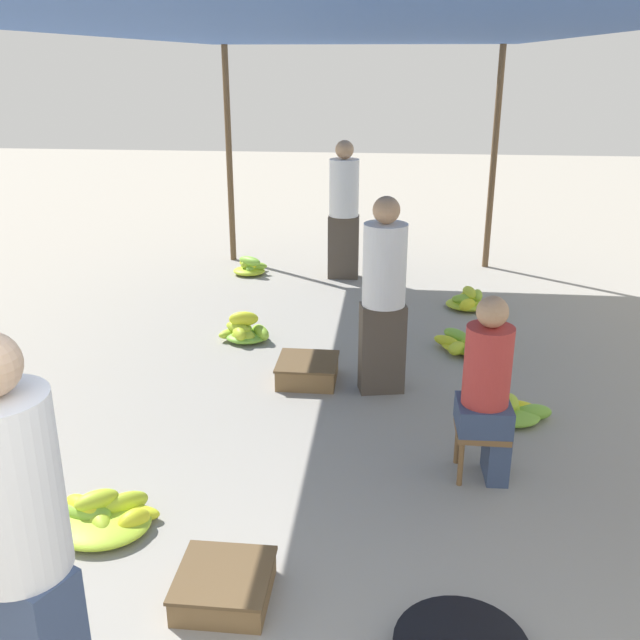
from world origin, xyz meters
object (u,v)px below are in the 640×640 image
crate_near (308,371)px  crate_mid (224,585)px  shopper_walking_mid (384,294)px  banana_pile_left_1 (104,516)px  shopper_walking_far (344,208)px  banana_pile_right_0 (468,301)px  banana_pile_right_2 (516,411)px  vendor_seated (488,388)px  banana_pile_right_1 (468,344)px  vendor_foreground (19,546)px  banana_pile_left_2 (250,267)px  banana_pile_left_0 (245,332)px  stool (481,437)px

crate_near → crate_mid: bearing=-92.4°
crate_mid → shopper_walking_mid: shopper_walking_mid is taller
banana_pile_left_1 → shopper_walking_far: 5.40m
banana_pile_right_0 → banana_pile_right_2: banana_pile_right_0 is taller
vendor_seated → shopper_walking_far: 4.61m
banana_pile_right_0 → shopper_walking_mid: (-0.91, -2.16, 0.75)m
banana_pile_left_1 → banana_pile_right_2: size_ratio=1.15×
banana_pile_right_2 → shopper_walking_far: (-1.59, 3.62, 0.81)m
banana_pile_left_1 → banana_pile_right_1: 3.80m
crate_near → banana_pile_right_0: bearing=53.1°
banana_pile_right_0 → shopper_walking_far: shopper_walking_far is taller
banana_pile_right_0 → banana_pile_right_1: 1.23m
banana_pile_right_1 → banana_pile_left_1: bearing=-128.8°
shopper_walking_far → vendor_foreground: bearing=-96.4°
banana_pile_left_2 → crate_near: size_ratio=0.87×
vendor_seated → banana_pile_left_0: 3.03m
banana_pile_right_1 → shopper_walking_mid: bearing=-130.5°
shopper_walking_far → shopper_walking_mid: bearing=-80.3°
banana_pile_right_2 → shopper_walking_mid: (-1.04, 0.41, 0.78)m
shopper_walking_mid → banana_pile_left_1: bearing=-127.9°
stool → banana_pile_left_2: 5.06m
banana_pile_left_0 → banana_pile_right_0: size_ratio=1.10×
stool → banana_pile_right_1: stool is taller
banana_pile_right_1 → crate_mid: 3.79m
vendor_foreground → crate_mid: 1.29m
banana_pile_right_0 → banana_pile_right_2: bearing=-87.0°
banana_pile_right_0 → banana_pile_left_0: bearing=-151.9°
banana_pile_right_2 → banana_pile_right_1: bearing=100.2°
banana_pile_left_0 → shopper_walking_mid: (1.35, -0.96, 0.75)m
stool → shopper_walking_far: size_ratio=0.21×
vendor_seated → shopper_walking_mid: shopper_walking_mid is taller
shopper_walking_mid → shopper_walking_far: 3.26m
vendor_seated → crate_near: vendor_seated is taller
banana_pile_left_0 → shopper_walking_far: size_ratio=0.34×
banana_pile_left_0 → banana_pile_left_1: (-0.23, -2.98, -0.02)m
vendor_foreground → banana_pile_left_1: vendor_foreground is taller
banana_pile_left_0 → shopper_walking_mid: 1.81m
banana_pile_left_1 → banana_pile_right_0: (2.49, 4.19, 0.02)m
banana_pile_right_1 → banana_pile_right_2: size_ratio=1.26×
banana_pile_left_1 → crate_mid: size_ratio=1.26×
banana_pile_right_2 → stool: bearing=-114.2°
banana_pile_right_0 → banana_pile_right_1: bearing=-95.1°
stool → crate_mid: size_ratio=0.73×
crate_near → shopper_walking_mid: (0.63, -0.12, 0.75)m
shopper_walking_mid → shopper_walking_far: bearing=99.7°
vendor_seated → banana_pile_left_1: bearing=-160.5°
vendor_foreground → banana_pile_right_1: 4.84m
vendor_seated → shopper_walking_mid: (-0.69, 1.22, 0.20)m
stool → banana_pile_left_1: stool is taller
banana_pile_left_2 → vendor_seated: bearing=-61.3°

